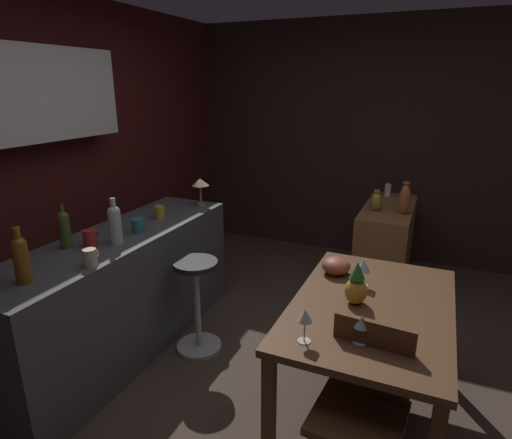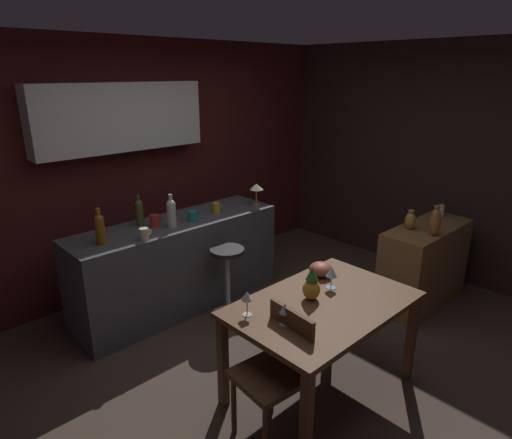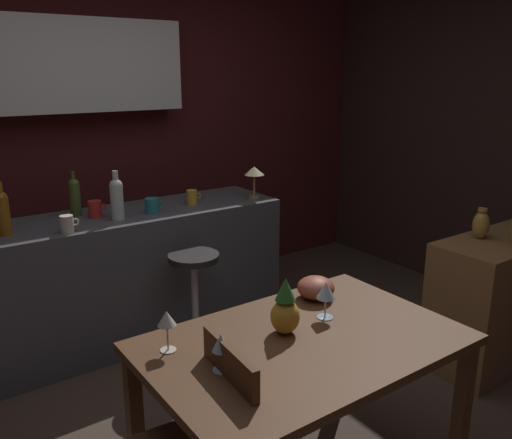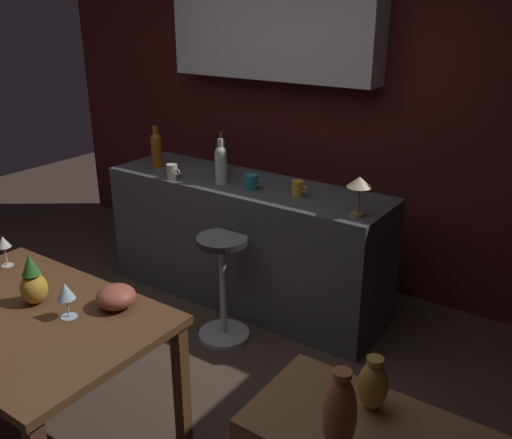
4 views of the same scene
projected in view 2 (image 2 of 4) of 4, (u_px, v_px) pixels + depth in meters
name	position (u px, v px, depth m)	size (l,w,h in m)	color
ground_plane	(285.00, 358.00, 3.66)	(9.00, 9.00, 0.00)	#47382D
wall_kitchen_back	(139.00, 157.00, 4.59)	(5.20, 0.33, 2.60)	#4C1919
wall_side_right	(418.00, 159.00, 5.10)	(0.10, 4.40, 2.60)	#33231E
dining_table	(323.00, 313.00, 3.08)	(1.32, 0.86, 0.74)	#56351E
kitchen_counter	(178.00, 264.00, 4.35)	(2.10, 0.60, 0.90)	#4C4C51
sideboard_cabinet	(424.00, 265.00, 4.43)	(1.10, 0.44, 0.82)	olive
chair_near_window	(277.00, 369.00, 2.76)	(0.43, 0.43, 0.87)	#56351E
bar_stool	(228.00, 281.00, 4.15)	(0.34, 0.34, 0.71)	#262323
wine_glass_left	(285.00, 309.00, 2.75)	(0.07, 0.07, 0.15)	silver
wine_glass_right	(332.00, 272.00, 3.22)	(0.08, 0.08, 0.17)	silver
wine_glass_center	(247.00, 297.00, 2.85)	(0.07, 0.07, 0.17)	silver
pineapple_centerpiece	(312.00, 285.00, 3.07)	(0.12, 0.12, 0.25)	gold
fruit_bowl	(321.00, 269.00, 3.44)	(0.18, 0.18, 0.11)	#9E4C38
wine_bottle_olive	(139.00, 212.00, 4.06)	(0.07, 0.07, 0.29)	#475623
wine_bottle_clear	(171.00, 212.00, 4.01)	(0.08, 0.08, 0.31)	silver
wine_bottle_amber	(100.00, 227.00, 3.61)	(0.08, 0.08, 0.31)	#8C5114
cup_mustard	(216.00, 208.00, 4.45)	(0.11, 0.07, 0.10)	gold
cup_red	(155.00, 221.00, 4.06)	(0.12, 0.09, 0.11)	red
cup_teal	(193.00, 216.00, 4.21)	(0.13, 0.09, 0.10)	teal
cup_cream	(144.00, 234.00, 3.73)	(0.11, 0.08, 0.11)	beige
counter_lamp	(256.00, 189.00, 4.64)	(0.15, 0.15, 0.24)	#A58447
pillar_candle_tall	(441.00, 211.00, 4.58)	(0.06, 0.06, 0.15)	white
vase_brass	(410.00, 220.00, 4.20)	(0.10, 0.10, 0.19)	#B78C38
vase_copper	(435.00, 222.00, 4.02)	(0.10, 0.10, 0.29)	#B26038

